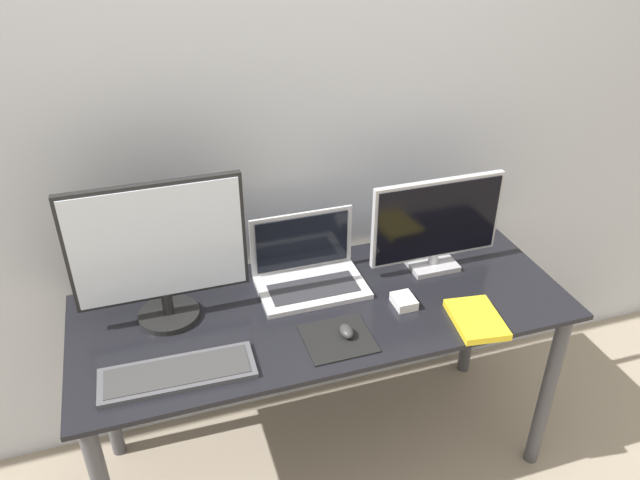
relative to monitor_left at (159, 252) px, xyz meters
name	(u,v)px	position (x,y,z in m)	size (l,w,h in m)	color
wall_back	(290,130)	(0.51, 0.30, 0.23)	(7.00, 0.05, 2.50)	silver
desk	(324,333)	(0.51, -0.10, -0.38)	(1.69, 0.66, 0.76)	black
monitor_left	(159,252)	(0.00, 0.00, 0.00)	(0.55, 0.20, 0.49)	black
monitor_right	(437,224)	(0.97, 0.00, -0.07)	(0.50, 0.12, 0.36)	#B2B2B7
laptop	(308,268)	(0.50, 0.05, -0.20)	(0.38, 0.24, 0.25)	silver
keyboard	(178,373)	(-0.01, -0.29, -0.25)	(0.46, 0.17, 0.02)	#4C4C51
mousepad	(338,338)	(0.50, -0.28, -0.26)	(0.22, 0.20, 0.00)	black
mouse	(347,331)	(0.53, -0.28, -0.24)	(0.04, 0.07, 0.03)	#333333
book	(476,319)	(0.96, -0.34, -0.25)	(0.18, 0.24, 0.02)	yellow
power_brick	(404,301)	(0.77, -0.18, -0.24)	(0.07, 0.09, 0.03)	white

